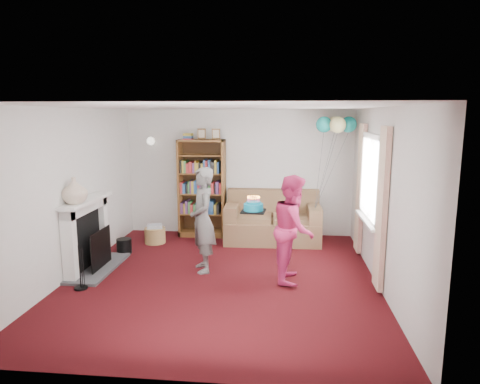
# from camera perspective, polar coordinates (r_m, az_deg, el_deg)

# --- Properties ---
(ground) EXTENTS (5.00, 5.00, 0.00)m
(ground) POSITION_cam_1_polar(r_m,az_deg,el_deg) (6.48, -2.45, -11.44)
(ground) COLOR black
(ground) RESTS_ON ground
(wall_back) EXTENTS (4.50, 0.02, 2.50)m
(wall_back) POSITION_cam_1_polar(r_m,az_deg,el_deg) (8.59, -0.13, 2.60)
(wall_back) COLOR silver
(wall_back) RESTS_ON ground
(wall_left) EXTENTS (0.02, 5.00, 2.50)m
(wall_left) POSITION_cam_1_polar(r_m,az_deg,el_deg) (6.83, -21.67, -0.12)
(wall_left) COLOR silver
(wall_left) RESTS_ON ground
(wall_right) EXTENTS (0.02, 5.00, 2.50)m
(wall_right) POSITION_cam_1_polar(r_m,az_deg,el_deg) (6.22, 18.54, -0.87)
(wall_right) COLOR silver
(wall_right) RESTS_ON ground
(ceiling) EXTENTS (4.50, 5.00, 0.01)m
(ceiling) POSITION_cam_1_polar(r_m,az_deg,el_deg) (6.02, -2.64, 11.31)
(ceiling) COLOR white
(ceiling) RESTS_ON wall_back
(fireplace) EXTENTS (0.55, 1.80, 1.12)m
(fireplace) POSITION_cam_1_polar(r_m,az_deg,el_deg) (7.08, -19.32, -5.76)
(fireplace) COLOR #3F3F42
(fireplace) RESTS_ON ground
(window_bay) EXTENTS (0.14, 2.02, 2.20)m
(window_bay) POSITION_cam_1_polar(r_m,az_deg,el_deg) (6.79, 16.97, -0.28)
(window_bay) COLOR white
(window_bay) RESTS_ON ground
(wall_sconce) EXTENTS (0.16, 0.23, 0.16)m
(wall_sconce) POSITION_cam_1_polar(r_m,az_deg,el_deg) (8.74, -11.81, 6.67)
(wall_sconce) COLOR gold
(wall_sconce) RESTS_ON ground
(bookcase) EXTENTS (0.91, 0.42, 2.13)m
(bookcase) POSITION_cam_1_polar(r_m,az_deg,el_deg) (8.53, -5.06, 0.42)
(bookcase) COLOR #472B14
(bookcase) RESTS_ON ground
(sofa) EXTENTS (1.79, 0.95, 0.95)m
(sofa) POSITION_cam_1_polar(r_m,az_deg,el_deg) (8.29, 4.36, -4.04)
(sofa) COLOR brown
(sofa) RESTS_ON ground
(wicker_basket) EXTENTS (0.39, 0.39, 0.35)m
(wicker_basket) POSITION_cam_1_polar(r_m,az_deg,el_deg) (8.28, -11.27, -5.60)
(wicker_basket) COLOR olive
(wicker_basket) RESTS_ON ground
(person_striped) EXTENTS (0.57, 0.69, 1.62)m
(person_striped) POSITION_cam_1_polar(r_m,az_deg,el_deg) (6.57, -5.00, -3.73)
(person_striped) COLOR black
(person_striped) RESTS_ON ground
(person_magenta) EXTENTS (0.64, 0.80, 1.55)m
(person_magenta) POSITION_cam_1_polar(r_m,az_deg,el_deg) (6.24, 7.16, -4.84)
(person_magenta) COLOR #C2265C
(person_magenta) RESTS_ON ground
(birthday_cake) EXTENTS (0.33, 0.33, 0.22)m
(birthday_cake) POSITION_cam_1_polar(r_m,az_deg,el_deg) (6.13, 1.80, -2.04)
(birthday_cake) COLOR black
(birthday_cake) RESTS_ON ground
(balloons) EXTENTS (0.73, 0.73, 1.69)m
(balloons) POSITION_cam_1_polar(r_m,az_deg,el_deg) (8.03, 12.71, 8.77)
(balloons) COLOR #3F3F3F
(balloons) RESTS_ON ground
(mantel_vase) EXTENTS (0.42, 0.42, 0.38)m
(mantel_vase) POSITION_cam_1_polar(r_m,az_deg,el_deg) (6.62, -21.22, 0.20)
(mantel_vase) COLOR beige
(mantel_vase) RESTS_ON fireplace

